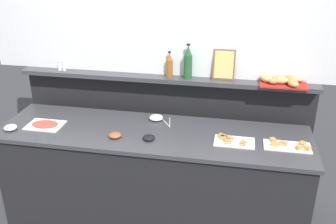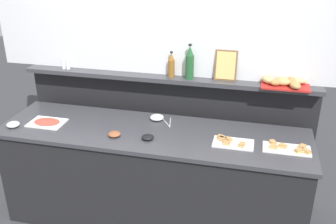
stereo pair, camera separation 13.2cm
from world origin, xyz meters
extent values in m
plane|color=#38383D|center=(0.00, 0.60, 0.00)|extent=(12.00, 12.00, 0.00)
cube|color=black|center=(0.00, 0.00, 0.44)|extent=(2.58, 0.69, 0.87)
cube|color=#38383D|center=(0.00, 0.00, 0.89)|extent=(2.62, 0.73, 0.03)
cube|color=black|center=(0.00, 0.54, 0.60)|extent=(2.75, 0.08, 1.20)
cube|color=#38383D|center=(0.00, 0.49, 1.22)|extent=(2.75, 0.22, 0.04)
cube|color=white|center=(0.68, -0.06, 0.91)|extent=(0.32, 0.19, 0.01)
cube|color=#AD7A47|center=(0.59, -0.04, 0.92)|extent=(0.07, 0.05, 0.01)
cube|color=#E5C666|center=(0.59, -0.04, 0.93)|extent=(0.07, 0.05, 0.01)
cube|color=#AD7A47|center=(0.59, -0.04, 0.94)|extent=(0.07, 0.05, 0.01)
cube|color=#AD7A47|center=(0.63, -0.10, 0.92)|extent=(0.06, 0.04, 0.01)
cube|color=#E5C666|center=(0.63, -0.10, 0.93)|extent=(0.06, 0.04, 0.01)
cube|color=#AD7A47|center=(0.63, -0.10, 0.94)|extent=(0.06, 0.04, 0.01)
cube|color=#AD7A47|center=(0.58, -0.01, 0.92)|extent=(0.07, 0.06, 0.01)
cube|color=#E5C666|center=(0.58, -0.01, 0.93)|extent=(0.07, 0.06, 0.01)
cube|color=#AD7A47|center=(0.58, -0.01, 0.94)|extent=(0.07, 0.06, 0.01)
cube|color=#AD7A47|center=(0.64, -0.04, 0.92)|extent=(0.07, 0.07, 0.01)
cube|color=#E5C666|center=(0.64, -0.04, 0.93)|extent=(0.07, 0.07, 0.01)
cube|color=#AD7A47|center=(0.64, -0.04, 0.94)|extent=(0.07, 0.07, 0.01)
cube|color=#AD7A47|center=(0.75, -0.10, 0.92)|extent=(0.05, 0.06, 0.01)
cube|color=#E5C666|center=(0.75, -0.10, 0.93)|extent=(0.05, 0.06, 0.01)
cube|color=#AD7A47|center=(0.75, -0.10, 0.94)|extent=(0.05, 0.06, 0.01)
cube|color=white|center=(1.08, -0.06, 0.91)|extent=(0.36, 0.17, 0.01)
cube|color=#B7844C|center=(1.17, -0.09, 0.92)|extent=(0.07, 0.06, 0.01)
cube|color=#E5C666|center=(1.17, -0.09, 0.93)|extent=(0.07, 0.06, 0.01)
cube|color=#B7844C|center=(1.17, -0.09, 0.94)|extent=(0.07, 0.06, 0.01)
cube|color=#B7844C|center=(1.22, -0.09, 0.92)|extent=(0.07, 0.07, 0.01)
cube|color=#E5C666|center=(1.22, -0.09, 0.93)|extent=(0.07, 0.07, 0.01)
cube|color=#B7844C|center=(1.22, -0.09, 0.94)|extent=(0.07, 0.07, 0.01)
cube|color=#B7844C|center=(0.98, -0.01, 0.92)|extent=(0.06, 0.07, 0.01)
cube|color=#E5C666|center=(0.98, -0.01, 0.93)|extent=(0.06, 0.07, 0.01)
cube|color=#B7844C|center=(0.98, -0.01, 0.94)|extent=(0.06, 0.07, 0.01)
cube|color=#B7844C|center=(1.05, -0.04, 0.92)|extent=(0.07, 0.06, 0.01)
cube|color=#E5C666|center=(1.05, -0.04, 0.93)|extent=(0.07, 0.06, 0.01)
cube|color=#B7844C|center=(1.05, -0.04, 0.94)|extent=(0.07, 0.06, 0.01)
cube|color=#B7844C|center=(0.99, -0.07, 0.92)|extent=(0.06, 0.05, 0.01)
cube|color=#E5C666|center=(0.99, -0.07, 0.93)|extent=(0.06, 0.05, 0.01)
cube|color=#B7844C|center=(0.99, -0.07, 0.94)|extent=(0.06, 0.05, 0.01)
cube|color=#B7844C|center=(1.20, -0.02, 0.92)|extent=(0.06, 0.07, 0.01)
cube|color=#E5C666|center=(1.20, -0.02, 0.93)|extent=(0.06, 0.07, 0.01)
cube|color=#B7844C|center=(1.20, -0.02, 0.94)|extent=(0.06, 0.07, 0.01)
cube|color=white|center=(-0.94, -0.07, 0.91)|extent=(0.31, 0.22, 0.01)
ellipsoid|color=#B24738|center=(-0.94, -0.07, 0.93)|extent=(0.23, 0.16, 0.01)
ellipsoid|color=silver|center=(-0.02, 0.23, 0.93)|extent=(0.12, 0.12, 0.05)
ellipsoid|color=white|center=(-0.02, 0.23, 0.92)|extent=(0.10, 0.10, 0.03)
ellipsoid|color=silver|center=(-1.19, -0.19, 0.93)|extent=(0.11, 0.11, 0.04)
ellipsoid|color=#599959|center=(-1.19, -0.19, 0.92)|extent=(0.09, 0.09, 0.03)
ellipsoid|color=black|center=(0.00, -0.14, 0.93)|extent=(0.10, 0.10, 0.03)
ellipsoid|color=brown|center=(-0.28, -0.15, 0.93)|extent=(0.11, 0.11, 0.04)
cylinder|color=#B7BABF|center=(0.07, 0.18, 0.91)|extent=(0.11, 0.15, 0.01)
cylinder|color=#B7BABF|center=(0.11, 0.20, 0.91)|extent=(0.04, 0.18, 0.01)
sphere|color=#B7BABF|center=(0.12, 0.11, 0.91)|extent=(0.01, 0.01, 0.01)
cylinder|color=#8E5B23|center=(0.05, 0.48, 1.32)|extent=(0.06, 0.06, 0.16)
cone|color=#8E5B23|center=(0.05, 0.48, 1.43)|extent=(0.05, 0.05, 0.06)
cylinder|color=black|center=(0.05, 0.48, 1.47)|extent=(0.02, 0.02, 0.02)
cylinder|color=#23562D|center=(0.22, 0.46, 1.35)|extent=(0.08, 0.08, 0.22)
cone|color=#23562D|center=(0.22, 0.46, 1.50)|extent=(0.06, 0.06, 0.08)
cylinder|color=black|center=(0.22, 0.46, 1.55)|extent=(0.03, 0.03, 0.02)
cylinder|color=white|center=(-1.01, 0.46, 1.28)|extent=(0.03, 0.03, 0.08)
cylinder|color=#B7BABF|center=(-1.01, 0.46, 1.32)|extent=(0.03, 0.03, 0.01)
cylinder|color=white|center=(-0.97, 0.46, 1.28)|extent=(0.03, 0.03, 0.08)
cylinder|color=#B7BABF|center=(-0.97, 0.46, 1.32)|extent=(0.03, 0.03, 0.01)
cube|color=#B2231E|center=(1.05, 0.46, 1.25)|extent=(0.40, 0.26, 0.02)
ellipsoid|color=tan|center=(1.14, 0.49, 1.28)|extent=(0.14, 0.16, 0.06)
ellipsoid|color=#B7844C|center=(1.12, 0.38, 1.28)|extent=(0.12, 0.14, 0.06)
ellipsoid|color=#AD7A47|center=(0.98, 0.42, 1.28)|extent=(0.15, 0.15, 0.06)
ellipsoid|color=#AD7A47|center=(1.10, 0.49, 1.28)|extent=(0.12, 0.17, 0.06)
ellipsoid|color=tan|center=(0.91, 0.46, 1.29)|extent=(0.16, 0.16, 0.07)
ellipsoid|color=tan|center=(1.16, 0.51, 1.28)|extent=(0.15, 0.11, 0.05)
ellipsoid|color=tan|center=(1.04, 0.48, 1.28)|extent=(0.13, 0.15, 0.06)
ellipsoid|color=tan|center=(1.02, 0.44, 1.28)|extent=(0.14, 0.09, 0.06)
cube|color=brown|center=(0.54, 0.50, 1.37)|extent=(0.19, 0.06, 0.27)
cube|color=#E0B766|center=(0.54, 0.50, 1.37)|extent=(0.16, 0.05, 0.24)
camera|label=1|loc=(0.67, -2.79, 2.37)|focal=41.09mm
camera|label=2|loc=(0.80, -2.76, 2.37)|focal=41.09mm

